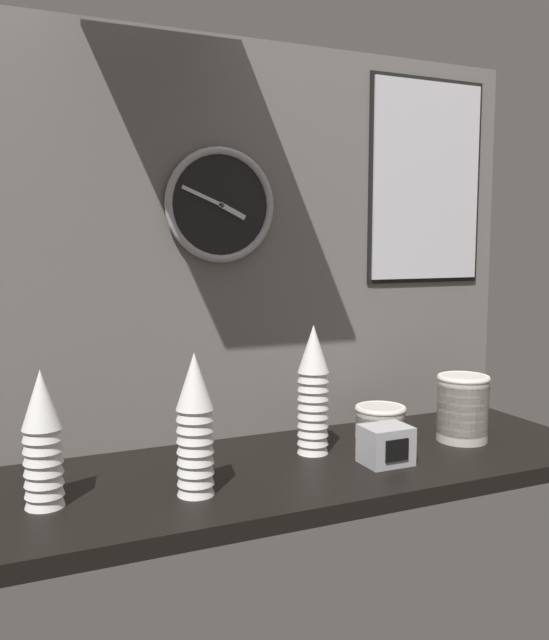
# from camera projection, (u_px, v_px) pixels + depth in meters

# --- Properties ---
(ground_plane) EXTENTS (1.60, 0.56, 0.04)m
(ground_plane) POSITION_uv_depth(u_px,v_px,m) (295.00, 469.00, 1.64)
(ground_plane) COLOR black
(wall_tiled_back) EXTENTS (1.60, 0.03, 1.05)m
(wall_tiled_back) POSITION_uv_depth(u_px,v_px,m) (252.00, 243.00, 1.81)
(wall_tiled_back) COLOR slate
(wall_tiled_back) RESTS_ON ground_plane
(cup_stack_far_left) EXTENTS (0.08, 0.08, 0.28)m
(cup_stack_far_left) POSITION_uv_depth(u_px,v_px,m) (42.00, 439.00, 1.34)
(cup_stack_far_left) COLOR white
(cup_stack_far_left) RESTS_ON ground_plane
(cup_stack_center_right) EXTENTS (0.08, 0.08, 0.33)m
(cup_stack_center_right) POSITION_uv_depth(u_px,v_px,m) (313.00, 389.00, 1.68)
(cup_stack_center_right) COLOR white
(cup_stack_center_right) RESTS_ON ground_plane
(cup_stack_center_left) EXTENTS (0.08, 0.08, 0.30)m
(cup_stack_center_left) POSITION_uv_depth(u_px,v_px,m) (195.00, 424.00, 1.40)
(cup_stack_center_left) COLOR white
(cup_stack_center_left) RESTS_ON ground_plane
(bowl_stack_far_right) EXTENTS (0.14, 0.14, 0.18)m
(bowl_stack_far_right) POSITION_uv_depth(u_px,v_px,m) (463.00, 407.00, 1.80)
(bowl_stack_far_right) COLOR beige
(bowl_stack_far_right) RESTS_ON ground_plane
(bowl_stack_right) EXTENTS (0.14, 0.14, 0.09)m
(bowl_stack_right) POSITION_uv_depth(u_px,v_px,m) (380.00, 421.00, 1.83)
(bowl_stack_right) COLOR beige
(bowl_stack_right) RESTS_ON ground_plane
(wall_clock) EXTENTS (0.29, 0.03, 0.29)m
(wall_clock) POSITION_uv_depth(u_px,v_px,m) (220.00, 205.00, 1.74)
(wall_clock) COLOR black
(menu_board) EXTENTS (0.39, 0.01, 0.60)m
(menu_board) POSITION_uv_depth(u_px,v_px,m) (426.00, 181.00, 2.00)
(menu_board) COLOR black
(napkin_dispenser) EXTENTS (0.11, 0.10, 0.09)m
(napkin_dispenser) POSITION_uv_depth(u_px,v_px,m) (386.00, 445.00, 1.61)
(napkin_dispenser) COLOR #B7B7BC
(napkin_dispenser) RESTS_ON ground_plane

